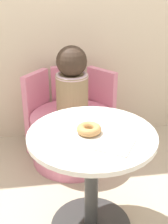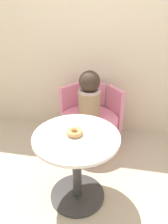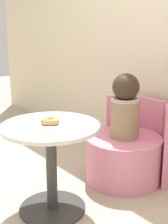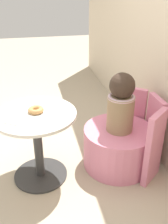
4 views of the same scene
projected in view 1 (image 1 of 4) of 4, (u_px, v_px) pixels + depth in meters
ground_plane at (88, 223)px, 1.84m from camera, size 12.00×12.00×0.00m
round_table at (92, 166)px, 1.63m from camera, size 0.65×0.65×0.62m
tub_chair at (73, 138)px, 2.37m from camera, size 0.62×0.62×0.37m
booth_backrest at (69, 107)px, 2.54m from camera, size 0.72×0.26×0.64m
child_figure at (72, 83)px, 2.17m from camera, size 0.23×0.23×0.52m
donut at (88, 129)px, 1.54m from camera, size 0.12×0.12×0.04m
paper_napkin at (115, 145)px, 1.44m from camera, size 0.22×0.22×0.01m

